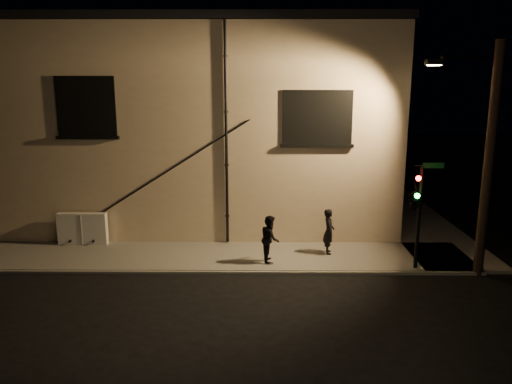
{
  "coord_description": "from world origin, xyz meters",
  "views": [
    {
      "loc": [
        -0.54,
        -15.73,
        6.31
      ],
      "look_at": [
        -0.68,
        1.8,
        2.41
      ],
      "focal_mm": 35.0,
      "sensor_mm": 36.0,
      "label": 1
    }
  ],
  "objects_px": {
    "utility_cabinet": "(83,229)",
    "traffic_signal": "(415,199)",
    "pedestrian_b": "(270,239)",
    "streetlamp_pole": "(486,156)",
    "pedestrian_a": "(329,231)"
  },
  "relations": [
    {
      "from": "pedestrian_a",
      "to": "pedestrian_b",
      "type": "bearing_deg",
      "value": 112.93
    },
    {
      "from": "traffic_signal",
      "to": "pedestrian_a",
      "type": "bearing_deg",
      "value": 148.82
    },
    {
      "from": "utility_cabinet",
      "to": "pedestrian_a",
      "type": "relative_size",
      "value": 1.13
    },
    {
      "from": "streetlamp_pole",
      "to": "pedestrian_a",
      "type": "bearing_deg",
      "value": 160.44
    },
    {
      "from": "pedestrian_b",
      "to": "streetlamp_pole",
      "type": "height_order",
      "value": "streetlamp_pole"
    },
    {
      "from": "utility_cabinet",
      "to": "traffic_signal",
      "type": "height_order",
      "value": "traffic_signal"
    },
    {
      "from": "pedestrian_b",
      "to": "traffic_signal",
      "type": "height_order",
      "value": "traffic_signal"
    },
    {
      "from": "traffic_signal",
      "to": "streetlamp_pole",
      "type": "height_order",
      "value": "streetlamp_pole"
    },
    {
      "from": "streetlamp_pole",
      "to": "utility_cabinet",
      "type": "bearing_deg",
      "value": 169.41
    },
    {
      "from": "pedestrian_b",
      "to": "streetlamp_pole",
      "type": "bearing_deg",
      "value": -99.6
    },
    {
      "from": "pedestrian_a",
      "to": "traffic_signal",
      "type": "xyz_separation_m",
      "value": [
        2.56,
        -1.55,
        1.6
      ]
    },
    {
      "from": "utility_cabinet",
      "to": "streetlamp_pole",
      "type": "bearing_deg",
      "value": -10.59
    },
    {
      "from": "traffic_signal",
      "to": "streetlamp_pole",
      "type": "xyz_separation_m",
      "value": [
        2.12,
        -0.11,
        1.43
      ]
    },
    {
      "from": "utility_cabinet",
      "to": "traffic_signal",
      "type": "distance_m",
      "value": 12.33
    },
    {
      "from": "utility_cabinet",
      "to": "pedestrian_b",
      "type": "height_order",
      "value": "pedestrian_b"
    }
  ]
}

